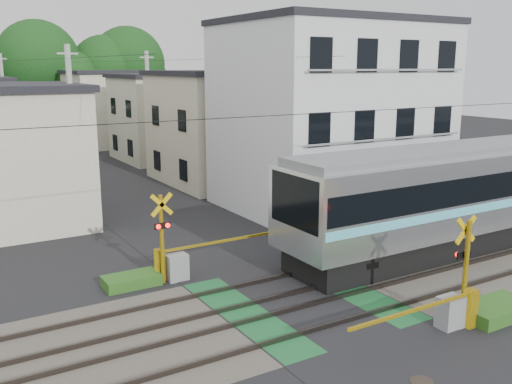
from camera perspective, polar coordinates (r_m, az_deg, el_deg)
ground at (r=17.86m, az=4.38°, el=-10.84°), size 120.00×120.00×0.00m
track_bed at (r=17.85m, az=4.38°, el=-10.73°), size 120.00×120.00×0.14m
commuter_train at (r=25.18m, az=22.48°, el=0.30°), size 19.67×3.10×4.09m
crossing_signal_near at (r=16.79m, az=19.24°, el=-10.48°), size 4.74×0.65×3.09m
crossing_signal_far at (r=19.42m, az=-8.23°, el=-6.73°), size 4.74×0.65×3.09m
apartment_block at (r=29.21m, az=7.38°, el=7.66°), size 10.20×8.36×9.30m
houses_row at (r=40.63m, az=-17.04°, el=6.55°), size 22.07×31.35×6.80m
tree_hill at (r=62.01m, az=-22.73°, el=10.21°), size 40.00×12.97×11.48m
catenary at (r=20.79m, az=18.12°, el=2.55°), size 60.00×5.04×7.00m
utility_poles at (r=37.43m, az=-17.95°, el=7.32°), size 7.90×42.00×8.00m
pedestrian at (r=47.97m, az=-19.20°, el=4.36°), size 0.72×0.58×1.71m
manhole_cover at (r=14.23m, az=16.24°, el=-17.75°), size 0.54×0.54×0.02m
weed_patches at (r=18.73m, az=8.99°, el=-9.21°), size 10.25×8.80×0.40m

